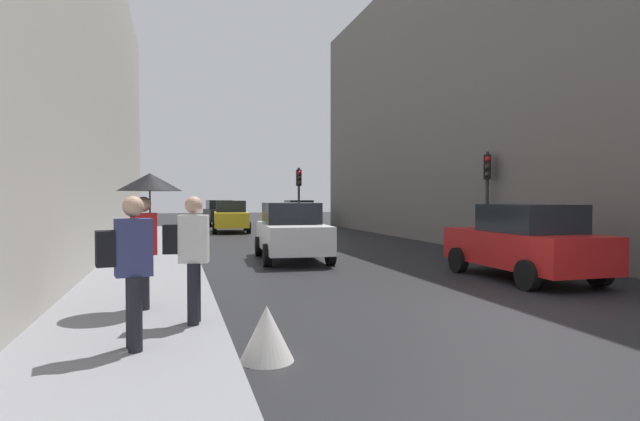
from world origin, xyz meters
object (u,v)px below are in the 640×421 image
at_px(traffic_light_far_median, 299,189).
at_px(pedestrian_with_grey_backpack, 129,263).
at_px(car_red_sedan, 524,242).
at_px(car_green_estate, 298,213).
at_px(pedestrian_with_black_backpack, 191,252).
at_px(car_white_compact, 292,231).
at_px(warning_sign_triangle, 267,333).
at_px(car_dark_suv, 220,213).
at_px(traffic_light_mid_street, 487,183).
at_px(car_yellow_taxi, 231,216).
at_px(pedestrian_with_umbrella, 148,202).

height_order(traffic_light_far_median, pedestrian_with_grey_backpack, traffic_light_far_median).
distance_m(car_red_sedan, car_green_estate, 23.81).
bearing_deg(pedestrian_with_black_backpack, car_white_compact, 68.06).
bearing_deg(warning_sign_triangle, car_dark_suv, 86.26).
bearing_deg(pedestrian_with_black_backpack, car_green_estate, 73.55).
xyz_separation_m(traffic_light_mid_street, pedestrian_with_black_backpack, (-10.03, -7.93, -1.24)).
distance_m(car_yellow_taxi, warning_sign_triangle, 23.25).
relative_size(car_white_compact, warning_sign_triangle, 6.64).
bearing_deg(car_white_compact, pedestrian_with_umbrella, -119.39).
xyz_separation_m(car_white_compact, car_dark_suv, (-0.44, 20.99, 0.00)).
relative_size(traffic_light_mid_street, car_white_compact, 0.81).
height_order(traffic_light_mid_street, car_green_estate, traffic_light_mid_street).
bearing_deg(traffic_light_mid_street, car_dark_suv, 108.85).
height_order(traffic_light_far_median, pedestrian_with_umbrella, traffic_light_far_median).
bearing_deg(car_yellow_taxi, traffic_light_mid_street, -62.40).
height_order(car_red_sedan, warning_sign_triangle, car_red_sedan).
bearing_deg(car_dark_suv, traffic_light_far_median, -73.36).
bearing_deg(traffic_light_far_median, pedestrian_with_umbrella, -110.88).
relative_size(car_yellow_taxi, car_green_estate, 1.02).
bearing_deg(car_green_estate, car_white_compact, -103.97).
height_order(car_dark_suv, warning_sign_triangle, car_dark_suv).
xyz_separation_m(car_red_sedan, car_dark_suv, (-4.86, 26.17, 0.00)).
xyz_separation_m(traffic_light_mid_street, pedestrian_with_umbrella, (-10.65, -6.72, -0.56)).
bearing_deg(car_green_estate, traffic_light_mid_street, -83.49).
bearing_deg(traffic_light_mid_street, car_red_sedan, -115.14).
relative_size(car_yellow_taxi, pedestrian_with_umbrella, 2.02).
relative_size(car_white_compact, pedestrian_with_grey_backpack, 2.44).
bearing_deg(pedestrian_with_black_backpack, car_dark_suv, 84.47).
relative_size(traffic_light_far_median, car_dark_suv, 0.81).
relative_size(traffic_light_mid_street, car_red_sedan, 0.83).
relative_size(car_yellow_taxi, warning_sign_triangle, 6.64).
xyz_separation_m(car_red_sedan, pedestrian_with_umbrella, (-8.29, -1.69, 0.96)).
xyz_separation_m(car_white_compact, car_green_estate, (4.63, 18.63, 0.00)).
bearing_deg(car_dark_suv, pedestrian_with_grey_backpack, -96.66).
height_order(car_green_estate, pedestrian_with_umbrella, pedestrian_with_umbrella).
xyz_separation_m(traffic_light_mid_street, car_green_estate, (-2.14, 18.78, -1.53)).
distance_m(car_red_sedan, pedestrian_with_umbrella, 8.51).
height_order(car_green_estate, warning_sign_triangle, car_green_estate).
xyz_separation_m(car_yellow_taxi, pedestrian_with_umbrella, (-3.44, -20.51, 0.96)).
relative_size(traffic_light_far_median, pedestrian_with_black_backpack, 1.96).
distance_m(car_yellow_taxi, car_white_compact, 13.65).
bearing_deg(car_yellow_taxi, car_green_estate, 44.53).
bearing_deg(pedestrian_with_umbrella, car_yellow_taxi, 80.49).
bearing_deg(car_red_sedan, traffic_light_mid_street, 64.86).
bearing_deg(car_white_compact, car_red_sedan, -49.55).
bearing_deg(car_dark_suv, car_red_sedan, -79.48).
height_order(car_yellow_taxi, car_green_estate, same).
height_order(car_green_estate, pedestrian_with_grey_backpack, pedestrian_with_grey_backpack).
height_order(traffic_light_far_median, pedestrian_with_black_backpack, traffic_light_far_median).
bearing_deg(car_white_compact, car_green_estate, 76.03).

